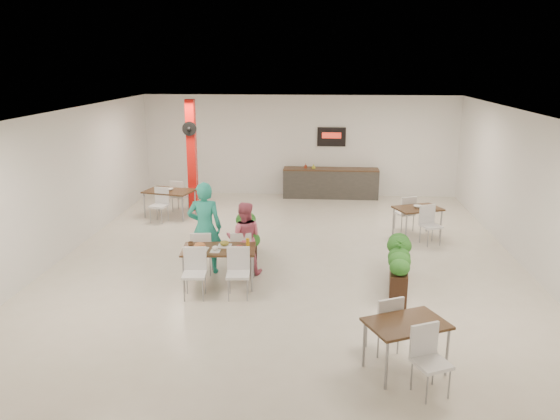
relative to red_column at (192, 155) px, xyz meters
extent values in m
plane|color=beige|center=(3.00, -3.79, -1.64)|extent=(12.00, 12.00, 0.00)
cube|color=white|center=(3.00, 2.21, -0.04)|extent=(10.00, 0.10, 3.20)
cube|color=white|center=(3.00, -9.79, -0.04)|extent=(10.00, 0.10, 3.20)
cube|color=white|center=(-2.00, -3.79, -0.04)|extent=(0.10, 12.00, 3.20)
cube|color=white|center=(8.00, -3.79, -0.04)|extent=(0.10, 12.00, 3.20)
cube|color=white|center=(3.00, -3.79, 1.56)|extent=(10.00, 12.00, 0.04)
cube|color=red|center=(0.00, 0.01, -0.04)|extent=(0.25, 0.25, 3.20)
cylinder|color=black|center=(0.00, -0.17, 0.76)|extent=(0.40, 0.06, 0.40)
sphere|color=black|center=(0.00, -0.21, 0.76)|extent=(0.12, 0.12, 0.12)
cube|color=#2E2C29|center=(4.00, 1.86, -1.19)|extent=(3.00, 0.60, 0.90)
cube|color=#311F10|center=(4.00, 1.86, -0.72)|extent=(3.00, 0.62, 0.04)
cube|color=black|center=(4.00, 2.17, 0.26)|extent=(0.90, 0.04, 0.60)
cube|color=red|center=(4.00, 2.14, 0.31)|extent=(0.60, 0.02, 0.18)
imported|color=#993019|center=(3.20, 1.86, -0.61)|extent=(0.09, 0.09, 0.19)
imported|color=gold|center=(3.45, 1.86, -0.62)|extent=(0.13, 0.13, 0.17)
cube|color=#311F10|center=(1.74, -5.40, -0.91)|extent=(1.46, 0.92, 0.04)
cylinder|color=gray|center=(1.13, -5.79, -1.29)|extent=(0.04, 0.04, 0.71)
cylinder|color=gray|center=(2.41, -5.68, -1.29)|extent=(0.04, 0.04, 0.71)
cylinder|color=gray|center=(1.07, -5.11, -1.29)|extent=(0.04, 0.04, 0.71)
cylinder|color=gray|center=(2.35, -5.01, -1.29)|extent=(0.04, 0.04, 0.71)
cube|color=white|center=(1.29, -4.84, -1.19)|extent=(0.45, 0.45, 0.05)
cube|color=white|center=(1.31, -5.02, -0.94)|extent=(0.42, 0.08, 0.45)
cylinder|color=gray|center=(1.45, -4.65, -1.43)|extent=(0.02, 0.02, 0.43)
cylinder|color=gray|center=(1.11, -4.68, -1.43)|extent=(0.02, 0.02, 0.43)
cylinder|color=gray|center=(1.48, -4.99, -1.43)|extent=(0.02, 0.02, 0.43)
cylinder|color=gray|center=(1.14, -5.02, -1.43)|extent=(0.02, 0.02, 0.43)
cube|color=white|center=(2.09, -4.77, -1.19)|extent=(0.45, 0.45, 0.05)
cube|color=white|center=(2.10, -4.96, -0.94)|extent=(0.42, 0.08, 0.45)
cylinder|color=gray|center=(2.24, -4.58, -1.43)|extent=(0.02, 0.02, 0.43)
cylinder|color=gray|center=(1.90, -4.61, -1.43)|extent=(0.02, 0.02, 0.43)
cylinder|color=gray|center=(2.27, -4.92, -1.43)|extent=(0.02, 0.02, 0.43)
cylinder|color=gray|center=(1.93, -4.95, -1.43)|extent=(0.02, 0.02, 0.43)
cube|color=white|center=(1.39, -6.03, -1.19)|extent=(0.45, 0.45, 0.05)
cube|color=white|center=(1.38, -5.84, -0.94)|extent=(0.42, 0.08, 0.45)
cylinder|color=gray|center=(1.24, -6.21, -1.43)|extent=(0.02, 0.02, 0.43)
cylinder|color=gray|center=(1.58, -6.19, -1.43)|extent=(0.02, 0.02, 0.43)
cylinder|color=gray|center=(1.21, -5.88, -1.43)|extent=(0.02, 0.02, 0.43)
cylinder|color=gray|center=(1.55, -5.85, -1.43)|extent=(0.02, 0.02, 0.43)
cube|color=white|center=(2.19, -5.96, -1.19)|extent=(0.45, 0.45, 0.05)
cube|color=white|center=(2.17, -5.77, -0.94)|extent=(0.42, 0.08, 0.45)
cylinder|color=gray|center=(2.04, -6.15, -1.43)|extent=(0.02, 0.02, 0.43)
cylinder|color=gray|center=(2.37, -6.12, -1.43)|extent=(0.02, 0.02, 0.43)
cylinder|color=gray|center=(2.01, -5.81, -1.43)|extent=(0.02, 0.02, 0.43)
cylinder|color=gray|center=(2.35, -5.78, -1.43)|extent=(0.02, 0.02, 0.43)
cube|color=white|center=(1.40, -5.53, -0.89)|extent=(0.32, 0.32, 0.01)
ellipsoid|color=#9C5A27|center=(1.40, -5.53, -0.81)|extent=(0.22, 0.22, 0.13)
cube|color=white|center=(1.83, -5.27, -0.89)|extent=(0.28, 0.28, 0.01)
ellipsoid|color=orange|center=(1.83, -5.27, -0.82)|extent=(0.18, 0.18, 0.11)
cube|color=white|center=(2.15, -5.48, -0.89)|extent=(0.28, 0.28, 0.01)
ellipsoid|color=#4C170F|center=(2.15, -5.48, -0.83)|extent=(0.16, 0.16, 0.10)
cube|color=white|center=(1.71, -5.58, -0.89)|extent=(0.19, 0.19, 0.01)
ellipsoid|color=white|center=(1.71, -5.58, -0.84)|extent=(0.12, 0.12, 0.07)
cylinder|color=gold|center=(2.28, -5.20, -0.82)|extent=(0.07, 0.07, 0.15)
imported|color=brown|center=(1.18, -5.35, -0.84)|extent=(0.12, 0.12, 0.10)
imported|color=teal|center=(1.34, -4.75, -0.69)|extent=(0.73, 0.51, 1.91)
imported|color=#DA617C|center=(2.14, -4.75, -0.89)|extent=(0.78, 0.63, 1.51)
cube|color=black|center=(2.10, -3.89, -1.35)|extent=(0.60, 1.76, 0.58)
ellipsoid|color=#185418|center=(2.23, -4.60, -0.94)|extent=(0.40, 0.40, 0.32)
ellipsoid|color=#185418|center=(2.16, -4.24, -0.94)|extent=(0.40, 0.40, 0.32)
ellipsoid|color=#185418|center=(2.10, -3.89, -0.94)|extent=(0.40, 0.40, 0.32)
ellipsoid|color=#185418|center=(2.03, -3.54, -0.94)|extent=(0.40, 0.40, 0.32)
ellipsoid|color=#185418|center=(1.96, -3.18, -0.94)|extent=(0.40, 0.40, 0.32)
imported|color=#185418|center=(2.10, -3.89, -0.88)|extent=(0.34, 0.29, 0.38)
cube|color=black|center=(5.17, -5.39, -1.34)|extent=(0.53, 1.86, 0.61)
ellipsoid|color=#185418|center=(5.07, -6.15, -0.91)|extent=(0.40, 0.40, 0.32)
ellipsoid|color=#185418|center=(5.12, -5.77, -0.91)|extent=(0.40, 0.40, 0.32)
ellipsoid|color=#185418|center=(5.17, -5.39, -0.91)|extent=(0.40, 0.40, 0.32)
ellipsoid|color=#185418|center=(5.22, -5.01, -0.91)|extent=(0.40, 0.40, 0.32)
ellipsoid|color=#185418|center=(5.26, -4.63, -0.91)|extent=(0.40, 0.40, 0.32)
imported|color=#185418|center=(5.17, -5.39, -0.83)|extent=(0.22, 0.22, 0.40)
cube|color=#311F10|center=(-0.52, -0.68, -0.91)|extent=(1.47, 1.16, 0.04)
cylinder|color=gray|center=(-1.18, -0.90, -1.29)|extent=(0.04, 0.04, 0.71)
cylinder|color=gray|center=(-0.04, -1.18, -1.29)|extent=(0.04, 0.04, 0.71)
cylinder|color=gray|center=(-1.00, -0.17, -1.29)|extent=(0.04, 0.04, 0.71)
cylinder|color=gray|center=(0.14, -0.46, -1.29)|extent=(0.04, 0.04, 0.71)
cube|color=white|center=(-0.37, -0.10, -1.19)|extent=(0.51, 0.51, 0.05)
cube|color=white|center=(-0.42, -0.28, -0.94)|extent=(0.42, 0.14, 0.45)
cylinder|color=gray|center=(-0.17, 0.03, -1.43)|extent=(0.02, 0.02, 0.43)
cylinder|color=gray|center=(-0.50, 0.11, -1.43)|extent=(0.02, 0.02, 0.43)
cylinder|color=gray|center=(-0.25, -0.30, -1.43)|extent=(0.02, 0.02, 0.43)
cylinder|color=gray|center=(-0.58, -0.22, -1.43)|extent=(0.02, 0.02, 0.43)
cube|color=white|center=(-0.66, -1.26, -1.19)|extent=(0.51, 0.51, 0.05)
cube|color=white|center=(-0.62, -1.08, -0.94)|extent=(0.42, 0.14, 0.45)
cylinder|color=gray|center=(-0.87, -1.38, -1.43)|extent=(0.02, 0.02, 0.43)
cylinder|color=gray|center=(-0.54, -1.47, -1.43)|extent=(0.02, 0.02, 0.43)
cylinder|color=gray|center=(-0.79, -1.05, -1.43)|extent=(0.02, 0.02, 0.43)
cylinder|color=gray|center=(-0.46, -1.14, -1.43)|extent=(0.02, 0.02, 0.43)
imported|color=white|center=(-0.52, -0.68, -0.87)|extent=(0.22, 0.22, 0.05)
cube|color=#311F10|center=(6.07, -2.06, -0.91)|extent=(1.28, 1.09, 0.04)
cylinder|color=gray|center=(5.74, -2.52, -1.29)|extent=(0.04, 0.04, 0.71)
cylinder|color=gray|center=(6.63, -2.16, -1.29)|extent=(0.04, 0.04, 0.71)
cylinder|color=gray|center=(5.51, -1.96, -1.29)|extent=(0.04, 0.04, 0.71)
cylinder|color=gray|center=(6.40, -1.60, -1.29)|extent=(0.04, 0.04, 0.71)
cube|color=white|center=(5.84, -1.51, -1.19)|extent=(0.55, 0.55, 0.05)
cube|color=white|center=(5.91, -1.68, -0.94)|extent=(0.40, 0.20, 0.45)
cylinder|color=gray|center=(5.93, -1.28, -1.43)|extent=(0.02, 0.02, 0.43)
cylinder|color=gray|center=(5.62, -1.41, -1.43)|extent=(0.02, 0.02, 0.43)
cylinder|color=gray|center=(6.06, -1.60, -1.43)|extent=(0.02, 0.02, 0.43)
cylinder|color=gray|center=(5.75, -1.73, -1.43)|extent=(0.02, 0.02, 0.43)
cube|color=white|center=(6.30, -2.61, -1.19)|extent=(0.55, 0.55, 0.05)
cube|color=white|center=(6.23, -2.44, -0.94)|extent=(0.40, 0.20, 0.45)
cylinder|color=gray|center=(6.20, -2.84, -1.43)|extent=(0.02, 0.02, 0.43)
cylinder|color=gray|center=(6.52, -2.71, -1.43)|extent=(0.02, 0.02, 0.43)
cylinder|color=gray|center=(6.08, -2.52, -1.43)|extent=(0.02, 0.02, 0.43)
cylinder|color=gray|center=(6.39, -2.39, -1.43)|extent=(0.02, 0.02, 0.43)
imported|color=white|center=(6.07, -2.06, -0.87)|extent=(0.22, 0.22, 0.05)
cube|color=#311F10|center=(4.88, -8.24, -0.91)|extent=(1.29, 1.11, 0.04)
cylinder|color=gray|center=(4.57, -8.72, -1.29)|extent=(0.04, 0.04, 0.71)
cylinder|color=gray|center=(5.44, -8.31, -1.29)|extent=(0.04, 0.04, 0.71)
cylinder|color=gray|center=(4.32, -8.17, -1.29)|extent=(0.04, 0.04, 0.71)
cylinder|color=gray|center=(5.19, -7.77, -1.29)|extent=(0.04, 0.04, 0.71)
cube|color=white|center=(4.63, -7.70, -1.19)|extent=(0.56, 0.56, 0.05)
cube|color=white|center=(4.71, -7.87, -0.94)|extent=(0.40, 0.21, 0.45)
cylinder|color=gray|center=(4.71, -7.47, -1.43)|extent=(0.02, 0.02, 0.43)
cylinder|color=gray|center=(4.40, -7.62, -1.43)|extent=(0.02, 0.02, 0.43)
cylinder|color=gray|center=(4.85, -7.78, -1.43)|extent=(0.02, 0.02, 0.43)
cylinder|color=gray|center=(4.55, -7.93, -1.43)|extent=(0.02, 0.02, 0.43)
cube|color=white|center=(5.13, -8.79, -1.19)|extent=(0.56, 0.56, 0.05)
cube|color=white|center=(5.05, -8.62, -0.94)|extent=(0.40, 0.21, 0.45)
cylinder|color=gray|center=(5.05, -9.01, -1.43)|extent=(0.02, 0.02, 0.43)
cylinder|color=gray|center=(5.36, -8.87, -1.43)|extent=(0.02, 0.02, 0.43)
cylinder|color=gray|center=(4.91, -8.71, -1.43)|extent=(0.02, 0.02, 0.43)
cylinder|color=gray|center=(5.22, -8.56, -1.43)|extent=(0.02, 0.02, 0.43)
camera|label=1|loc=(3.64, -15.18, 2.58)|focal=35.00mm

